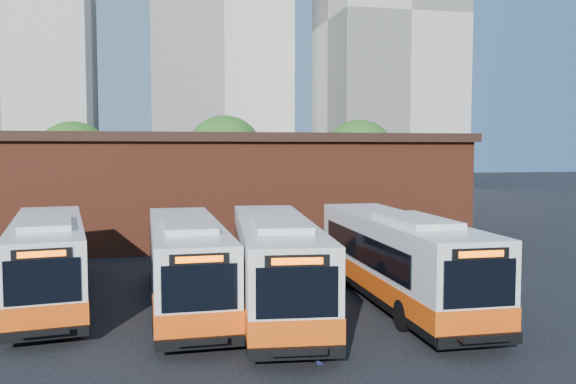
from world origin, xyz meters
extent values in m
plane|color=black|center=(0.00, 0.00, 0.00)|extent=(220.00, 220.00, 0.00)
cube|color=silver|center=(-7.78, 5.28, 1.64)|extent=(3.78, 11.28, 2.63)
cube|color=#E54D0E|center=(-7.78, 5.28, 0.88)|extent=(3.83, 11.33, 0.65)
cube|color=black|center=(-7.78, 5.28, 0.41)|extent=(3.82, 11.32, 0.23)
cube|color=black|center=(-7.05, -0.23, 1.89)|extent=(1.99, 0.32, 1.24)
cube|color=black|center=(-7.05, -0.24, 2.66)|extent=(1.56, 0.26, 0.30)
cube|color=#FF5905|center=(-7.05, -0.27, 2.66)|extent=(1.24, 0.18, 0.17)
cube|color=black|center=(-7.05, -0.29, 0.41)|extent=(2.35, 0.44, 0.30)
cube|color=black|center=(-7.02, -0.50, 0.51)|extent=(1.37, 0.52, 0.06)
cube|color=black|center=(-7.00, -0.66, 0.57)|extent=(1.33, 0.21, 0.17)
cube|color=black|center=(-9.02, 5.49, 1.89)|extent=(1.18, 8.56, 0.97)
cube|color=black|center=(-6.64, 5.80, 1.89)|extent=(1.18, 8.56, 0.97)
cube|color=silver|center=(-7.60, 3.91, 3.04)|extent=(2.09, 4.05, 0.20)
cylinder|color=black|center=(-8.43, 2.03, 0.46)|extent=(0.41, 0.95, 0.92)
cylinder|color=black|center=(-6.32, 2.31, 0.46)|extent=(0.41, 0.95, 0.92)
cylinder|color=black|center=(-9.22, 8.07, 0.46)|extent=(0.41, 0.95, 0.92)
cylinder|color=black|center=(-7.11, 8.34, 0.46)|extent=(0.41, 0.95, 0.92)
cube|color=silver|center=(-2.95, 3.61, 1.63)|extent=(2.45, 11.06, 2.62)
cube|color=#E54D0E|center=(-2.95, 3.61, 0.87)|extent=(2.50, 11.11, 0.64)
cube|color=black|center=(-2.95, 3.61, 0.41)|extent=(2.49, 11.10, 0.23)
cube|color=black|center=(-2.90, -1.93, 1.89)|extent=(1.99, 0.07, 1.24)
cube|color=black|center=(-2.90, -1.94, 2.65)|extent=(1.56, 0.07, 0.29)
cube|color=#FF5905|center=(-2.90, -1.97, 2.65)|extent=(1.24, 0.03, 0.17)
cube|color=black|center=(-2.90, -1.99, 0.41)|extent=(2.35, 0.15, 0.29)
cube|color=black|center=(-2.89, -2.20, 0.51)|extent=(1.34, 0.36, 0.06)
cube|color=black|center=(-2.89, -2.36, 0.57)|extent=(1.33, 0.05, 0.17)
cube|color=black|center=(-4.15, 3.97, 1.89)|extent=(0.13, 8.61, 0.97)
cube|color=black|center=(-1.76, 3.99, 1.89)|extent=(0.13, 8.61, 0.97)
cube|color=silver|center=(-2.94, 2.23, 3.03)|extent=(1.63, 3.88, 0.20)
cylinder|color=black|center=(-3.98, 0.48, 0.46)|extent=(0.30, 0.92, 0.92)
cylinder|color=black|center=(-1.86, 0.50, 0.46)|extent=(0.30, 0.92, 0.92)
cylinder|color=black|center=(-4.04, 6.55, 0.46)|extent=(0.30, 0.92, 0.92)
cylinder|color=black|center=(-1.92, 6.57, 0.46)|extent=(0.30, 0.92, 0.92)
cube|color=silver|center=(0.01, 2.44, 1.70)|extent=(3.63, 11.67, 2.73)
cube|color=#E54D0E|center=(0.01, 2.44, 0.91)|extent=(3.68, 11.72, 0.67)
cube|color=black|center=(0.01, 2.44, 0.43)|extent=(3.67, 11.71, 0.24)
cube|color=black|center=(-0.59, -3.30, 1.96)|extent=(2.07, 0.27, 1.29)
cube|color=black|center=(-0.59, -3.31, 2.75)|extent=(1.62, 0.23, 0.31)
cube|color=#FF5905|center=(-0.59, -3.34, 2.75)|extent=(1.29, 0.15, 0.17)
cube|color=black|center=(-0.60, -3.35, 0.43)|extent=(2.44, 0.39, 0.31)
cube|color=black|center=(-0.62, -3.57, 0.53)|extent=(1.42, 0.51, 0.06)
cube|color=black|center=(-0.64, -3.74, 0.59)|extent=(1.38, 0.18, 0.17)
cube|color=black|center=(-1.18, 2.95, 1.96)|extent=(0.98, 8.91, 1.00)
cube|color=black|center=(1.29, 2.69, 1.96)|extent=(0.98, 8.91, 1.00)
cube|color=silver|center=(-0.14, 1.01, 3.16)|extent=(2.07, 4.17, 0.21)
cylinder|color=black|center=(-1.43, -0.68, 0.48)|extent=(0.40, 0.98, 0.96)
cylinder|color=black|center=(0.77, -0.91, 0.48)|extent=(0.40, 0.98, 0.96)
cylinder|color=black|center=(-0.77, 5.60, 0.48)|extent=(0.40, 0.98, 0.96)
cylinder|color=black|center=(1.43, 5.37, 0.48)|extent=(0.40, 0.98, 0.96)
cube|color=silver|center=(4.50, 2.39, 1.70)|extent=(2.67, 11.54, 2.73)
cube|color=#E54D0E|center=(4.50, 2.39, 0.91)|extent=(2.72, 11.58, 0.67)
cube|color=black|center=(4.50, 2.39, 0.43)|extent=(2.71, 11.57, 0.24)
cube|color=black|center=(4.38, -3.38, 1.96)|extent=(2.08, 0.10, 1.29)
cube|color=black|center=(4.38, -3.39, 2.76)|extent=(1.63, 0.09, 0.31)
cube|color=#FF5905|center=(4.38, -3.42, 2.76)|extent=(1.29, 0.05, 0.17)
cube|color=black|center=(4.38, -3.44, 0.43)|extent=(2.44, 0.18, 0.31)
cube|color=black|center=(4.37, -3.66, 0.53)|extent=(1.40, 0.39, 0.06)
cube|color=black|center=(4.37, -3.83, 0.59)|extent=(1.39, 0.07, 0.17)
cube|color=black|center=(3.26, 2.80, 1.96)|extent=(0.23, 8.96, 1.01)
cube|color=black|center=(5.75, 2.75, 1.96)|extent=(0.23, 8.96, 1.01)
cube|color=silver|center=(4.47, 0.96, 3.16)|extent=(1.74, 4.05, 0.21)
cylinder|color=black|center=(3.32, -0.84, 0.48)|extent=(0.33, 0.96, 0.96)
cylinder|color=black|center=(5.54, -0.88, 0.48)|extent=(0.33, 0.96, 0.96)
cylinder|color=black|center=(3.45, 5.48, 0.48)|extent=(0.33, 0.96, 0.96)
cylinder|color=black|center=(5.66, 5.43, 0.48)|extent=(0.33, 0.96, 0.96)
imported|color=black|center=(0.07, -2.90, 1.00)|extent=(0.51, 0.75, 2.00)
cube|color=maroon|center=(0.00, 20.00, 3.00)|extent=(28.00, 12.00, 6.00)
cube|color=black|center=(0.00, 20.00, 6.15)|extent=(28.60, 12.60, 0.50)
cube|color=black|center=(3.00, 13.97, 1.20)|extent=(1.20, 0.08, 2.40)
cylinder|color=#382314|center=(-10.00, 32.00, 1.35)|extent=(0.36, 0.36, 2.70)
sphere|color=#1F5016|center=(-10.00, 32.00, 4.65)|extent=(6.00, 6.00, 6.00)
cylinder|color=#382314|center=(2.00, 34.00, 1.48)|extent=(0.36, 0.36, 2.95)
sphere|color=#1F5016|center=(2.00, 34.00, 5.08)|extent=(6.56, 6.56, 6.56)
cylinder|color=#382314|center=(13.00, 31.00, 1.40)|extent=(0.36, 0.36, 2.81)
sphere|color=#1F5016|center=(13.00, 31.00, 4.84)|extent=(6.24, 6.24, 6.24)
cube|color=beige|center=(7.00, 86.00, 30.00)|extent=(22.00, 20.00, 60.00)
cube|color=#B7B3A9|center=(30.00, 68.00, 24.00)|extent=(18.00, 18.00, 48.00)
camera|label=1|loc=(-4.07, -17.81, 5.53)|focal=38.00mm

